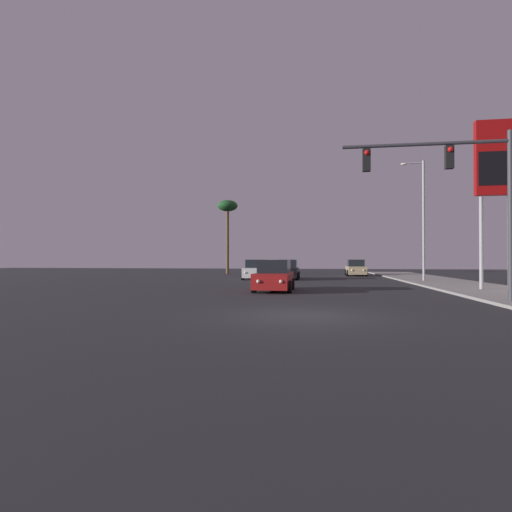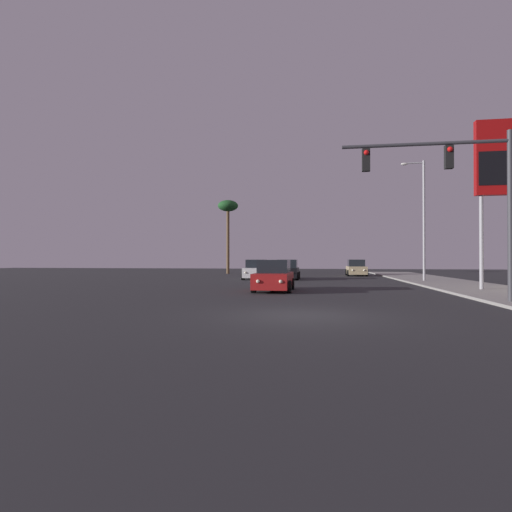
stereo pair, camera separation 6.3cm
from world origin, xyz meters
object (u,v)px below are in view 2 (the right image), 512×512
object	(u,v)px
street_lamp	(422,214)
gas_station_sign	(495,167)
traffic_light_mast	(461,182)
car_tan	(356,268)
car_white	(256,270)
car_red	(274,277)
palm_tree_far	(228,210)
car_black	(287,270)

from	to	relation	value
street_lamp	gas_station_sign	distance (m)	8.86
traffic_light_mast	gas_station_sign	xyz separation A→B (m)	(3.90, 6.47, 1.94)
car_tan	car_white	distance (m)	12.60
car_red	car_white	distance (m)	12.86
gas_station_sign	palm_tree_far	world-z (taller)	gas_station_sign
car_tan	car_black	bearing A→B (deg)	52.61
street_lamp	palm_tree_far	xyz separation A→B (m)	(-18.23, 14.80, 2.46)
car_black	car_tan	world-z (taller)	same
car_tan	street_lamp	size ratio (longest dim) A/B	0.48
car_black	palm_tree_far	size ratio (longest dim) A/B	0.49
car_tan	car_white	size ratio (longest dim) A/B	1.00
car_white	gas_station_sign	distance (m)	19.25
traffic_light_mast	palm_tree_far	xyz separation A→B (m)	(-15.89, 29.86, 2.91)
car_white	traffic_light_mast	xyz separation A→B (m)	(10.65, -17.62, 3.91)
traffic_light_mast	palm_tree_far	distance (m)	33.95
car_white	gas_station_sign	bearing A→B (deg)	141.43
car_tan	traffic_light_mast	bearing A→B (deg)	92.91
car_black	traffic_light_mast	world-z (taller)	traffic_light_mast
car_white	street_lamp	xyz separation A→B (m)	(12.99, -2.57, 4.36)
street_lamp	palm_tree_far	distance (m)	23.61
car_red	traffic_light_mast	size ratio (longest dim) A/B	0.67
traffic_light_mast	gas_station_sign	size ratio (longest dim) A/B	0.72
gas_station_sign	palm_tree_far	bearing A→B (deg)	130.23
car_white	palm_tree_far	world-z (taller)	palm_tree_far
car_red	traffic_light_mast	world-z (taller)	traffic_light_mast
car_black	gas_station_sign	world-z (taller)	gas_station_sign
palm_tree_far	traffic_light_mast	bearing A→B (deg)	-61.98
car_white	car_black	bearing A→B (deg)	178.25
car_tan	palm_tree_far	xyz separation A→B (m)	(-14.47, 3.66, 6.82)
car_red	car_tan	size ratio (longest dim) A/B	1.00
car_white	street_lamp	distance (m)	13.94
car_tan	traffic_light_mast	size ratio (longest dim) A/B	0.66
gas_station_sign	car_tan	bearing A→B (deg)	105.10
car_black	street_lamp	distance (m)	11.46
car_red	gas_station_sign	world-z (taller)	gas_station_sign
traffic_light_mast	gas_station_sign	world-z (taller)	gas_station_sign
street_lamp	palm_tree_far	size ratio (longest dim) A/B	1.03
traffic_light_mast	car_red	bearing A→B (deg)	146.83
traffic_light_mast	street_lamp	xyz separation A→B (m)	(2.33, 15.06, 0.44)
palm_tree_far	street_lamp	bearing A→B (deg)	-39.08
car_black	palm_tree_far	distance (m)	16.13
car_black	car_red	bearing A→B (deg)	90.75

